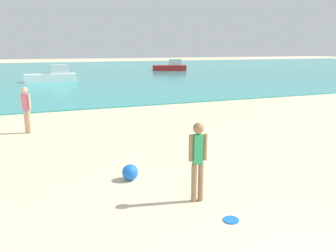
{
  "coord_description": "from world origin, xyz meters",
  "views": [
    {
      "loc": [
        -3.07,
        -2.35,
        2.99
      ],
      "look_at": [
        -0.11,
        5.26,
        1.03
      ],
      "focal_mm": 34.71,
      "sensor_mm": 36.0,
      "label": 1
    }
  ],
  "objects_px": {
    "person_distant": "(26,107)",
    "boat_far": "(171,67)",
    "frisbee": "(231,220)",
    "beach_ball": "(130,172)",
    "person_standing": "(198,158)",
    "boat_near": "(52,76)"
  },
  "relations": [
    {
      "from": "frisbee",
      "to": "boat_far",
      "type": "bearing_deg",
      "value": 69.86
    },
    {
      "from": "frisbee",
      "to": "beach_ball",
      "type": "relative_size",
      "value": 0.75
    },
    {
      "from": "beach_ball",
      "to": "boat_far",
      "type": "bearing_deg",
      "value": 66.85
    },
    {
      "from": "person_distant",
      "to": "frisbee",
      "type": "bearing_deg",
      "value": 147.67
    },
    {
      "from": "boat_far",
      "to": "beach_ball",
      "type": "distance_m",
      "value": 37.44
    },
    {
      "from": "person_standing",
      "to": "frisbee",
      "type": "distance_m",
      "value": 1.31
    },
    {
      "from": "person_standing",
      "to": "boat_far",
      "type": "relative_size",
      "value": 0.34
    },
    {
      "from": "person_distant",
      "to": "boat_far",
      "type": "height_order",
      "value": "person_distant"
    },
    {
      "from": "frisbee",
      "to": "boat_far",
      "type": "relative_size",
      "value": 0.06
    },
    {
      "from": "boat_far",
      "to": "beach_ball",
      "type": "relative_size",
      "value": 12.68
    },
    {
      "from": "person_standing",
      "to": "frisbee",
      "type": "relative_size",
      "value": 5.8
    },
    {
      "from": "person_standing",
      "to": "boat_far",
      "type": "bearing_deg",
      "value": -103.09
    },
    {
      "from": "beach_ball",
      "to": "person_standing",
      "type": "bearing_deg",
      "value": -57.6
    },
    {
      "from": "person_standing",
      "to": "boat_far",
      "type": "height_order",
      "value": "person_standing"
    },
    {
      "from": "frisbee",
      "to": "boat_far",
      "type": "xyz_separation_m",
      "value": [
        13.52,
        36.87,
        0.57
      ]
    },
    {
      "from": "frisbee",
      "to": "person_distant",
      "type": "bearing_deg",
      "value": 113.82
    },
    {
      "from": "frisbee",
      "to": "person_distant",
      "type": "relative_size",
      "value": 0.17
    },
    {
      "from": "person_distant",
      "to": "boat_far",
      "type": "bearing_deg",
      "value": -86.7
    },
    {
      "from": "person_standing",
      "to": "person_distant",
      "type": "relative_size",
      "value": 0.97
    },
    {
      "from": "person_distant",
      "to": "beach_ball",
      "type": "relative_size",
      "value": 4.48
    },
    {
      "from": "person_standing",
      "to": "beach_ball",
      "type": "distance_m",
      "value": 1.96
    },
    {
      "from": "boat_near",
      "to": "boat_far",
      "type": "xyz_separation_m",
      "value": [
        15.49,
        10.06,
        0.01
      ]
    }
  ]
}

